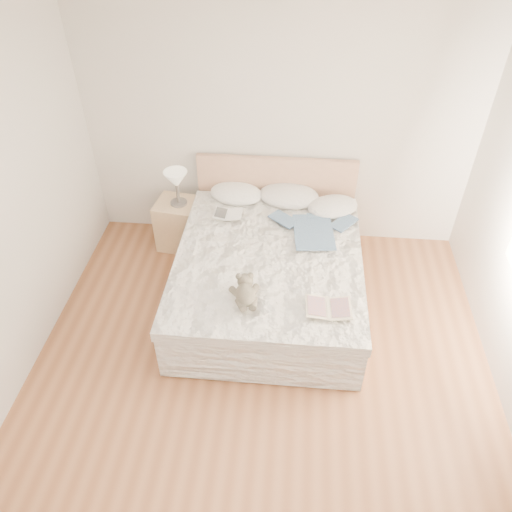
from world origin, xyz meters
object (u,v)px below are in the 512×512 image
bed (269,272)px  photo_book (228,214)px  teddy_bear (246,300)px  nightstand (179,224)px  table_lamp (176,181)px  childrens_book (328,308)px

bed → photo_book: 0.73m
teddy_bear → nightstand: bearing=107.7°
table_lamp → teddy_bear: table_lamp is taller
table_lamp → childrens_book: 2.14m
table_lamp → photo_book: size_ratio=1.31×
nightstand → photo_book: (0.59, -0.25, 0.35)m
photo_book → childrens_book: 1.57m
bed → photo_book: (-0.45, 0.47, 0.32)m
photo_book → table_lamp: bearing=158.9°
nightstand → teddy_bear: teddy_bear is taller
table_lamp → childrens_book: (1.55, -1.46, -0.21)m
table_lamp → teddy_bear: (0.87, -1.45, -0.19)m
bed → table_lamp: (-1.02, 0.71, 0.53)m
photo_book → childrens_book: (0.99, -1.22, 0.00)m
bed → table_lamp: bearing=145.0°
photo_book → teddy_bear: (0.31, -1.21, 0.02)m
bed → nightstand: 1.27m
photo_book → childrens_book: bearing=-48.4°
photo_book → teddy_bear: teddy_bear is taller
bed → nightstand: size_ratio=3.83×
nightstand → teddy_bear: size_ratio=1.78×
bed → photo_book: bearing=134.3°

